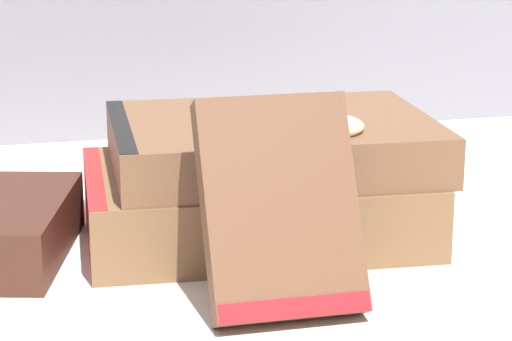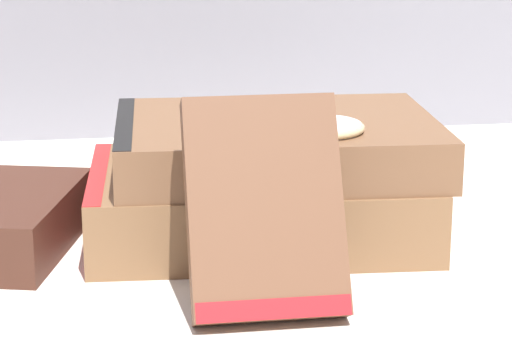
{
  "view_description": "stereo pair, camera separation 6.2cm",
  "coord_description": "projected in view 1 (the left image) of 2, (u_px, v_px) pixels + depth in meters",
  "views": [
    {
      "loc": [
        -0.12,
        -0.67,
        0.25
      ],
      "look_at": [
        0.05,
        0.01,
        0.06
      ],
      "focal_mm": 75.0,
      "sensor_mm": 36.0,
      "label": 1
    },
    {
      "loc": [
        -0.06,
        -0.69,
        0.25
      ],
      "look_at": [
        0.05,
        0.01,
        0.06
      ],
      "focal_mm": 75.0,
      "sensor_mm": 36.0,
      "label": 2
    }
  ],
  "objects": [
    {
      "name": "pocket_watch",
      "position": [
        320.0,
        124.0,
        0.73
      ],
      "size": [
        0.06,
        0.06,
        0.01
      ],
      "color": "silver",
      "rests_on": "book_flat_top"
    },
    {
      "name": "ground_plane",
      "position": [
        193.0,
        260.0,
        0.73
      ],
      "size": [
        3.0,
        3.0,
        0.0
      ],
      "primitive_type": "plane",
      "color": "silver"
    },
    {
      "name": "book_flat_top",
      "position": [
        265.0,
        144.0,
        0.76
      ],
      "size": [
        0.23,
        0.18,
        0.04
      ],
      "rotation": [
        0.0,
        0.0,
        -0.05
      ],
      "color": "brown",
      "rests_on": "book_flat_bottom"
    },
    {
      "name": "book_flat_bottom",
      "position": [
        247.0,
        203.0,
        0.77
      ],
      "size": [
        0.25,
        0.18,
        0.05
      ],
      "rotation": [
        0.0,
        0.0,
        -0.06
      ],
      "color": "brown",
      "rests_on": "ground_plane"
    },
    {
      "name": "book_leaning_front",
      "position": [
        281.0,
        216.0,
        0.63
      ],
      "size": [
        0.09,
        0.08,
        0.13
      ],
      "rotation": [
        -0.48,
        0.0,
        0.0
      ],
      "color": "brown",
      "rests_on": "ground_plane"
    }
  ]
}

